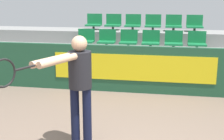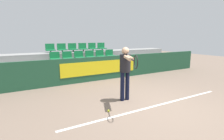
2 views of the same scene
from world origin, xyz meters
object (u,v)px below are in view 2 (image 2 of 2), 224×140
at_px(stadium_chair_5, 120,63).
at_px(stadium_chair_11, 110,54).
at_px(stadium_chair_3, 99,65).
at_px(stadium_chair_13, 62,48).
at_px(stadium_chair_15, 83,48).
at_px(stadium_chair_9, 90,56).
at_px(stadium_chair_4, 110,64).
at_px(stadium_chair_6, 55,58).
at_px(stadium_chair_14, 73,48).
at_px(stadium_chair_0, 61,68).
at_px(stadium_chair_17, 102,47).
at_px(stadium_chair_8, 79,56).
at_px(tennis_ball, 109,111).
at_px(tennis_player, 126,68).
at_px(stadium_chair_12, 50,49).
at_px(stadium_chair_1, 75,67).
at_px(stadium_chair_10, 100,55).
at_px(stadium_chair_16, 93,47).
at_px(stadium_chair_7, 68,57).
at_px(stadium_chair_2, 87,66).

height_order(stadium_chair_5, stadium_chair_11, stadium_chair_11).
distance_m(stadium_chair_3, stadium_chair_13, 2.58).
distance_m(stadium_chair_3, stadium_chair_15, 2.26).
bearing_deg(stadium_chair_9, stadium_chair_15, 90.00).
height_order(stadium_chair_4, stadium_chair_6, stadium_chair_6).
bearing_deg(stadium_chair_14, stadium_chair_0, -120.12).
bearing_deg(stadium_chair_13, stadium_chair_17, 0.00).
height_order(stadium_chair_0, stadium_chair_17, stadium_chair_17).
height_order(stadium_chair_8, tennis_ball, stadium_chair_8).
bearing_deg(stadium_chair_4, tennis_player, -111.97).
distance_m(stadium_chair_12, tennis_player, 5.76).
relative_size(stadium_chair_1, stadium_chair_10, 1.00).
relative_size(stadium_chair_14, tennis_player, 0.29).
distance_m(stadium_chair_1, stadium_chair_13, 2.26).
bearing_deg(tennis_ball, stadium_chair_5, 54.12).
distance_m(stadium_chair_16, stadium_chair_17, 0.62).
relative_size(stadium_chair_8, stadium_chair_9, 1.00).
relative_size(stadium_chair_3, stadium_chair_16, 1.00).
xyz_separation_m(stadium_chair_17, tennis_player, (-2.04, -5.66, -0.27)).
height_order(stadium_chair_3, stadium_chair_4, same).
bearing_deg(stadium_chair_3, stadium_chair_8, 120.12).
distance_m(stadium_chair_7, stadium_chair_12, 1.29).
distance_m(stadium_chair_7, stadium_chair_14, 1.29).
xyz_separation_m(stadium_chair_4, stadium_chair_13, (-1.86, 2.14, 0.73)).
xyz_separation_m(stadium_chair_2, stadium_chair_16, (1.24, 2.14, 0.73)).
xyz_separation_m(stadium_chair_6, stadium_chair_9, (1.86, 0.00, 0.00)).
distance_m(stadium_chair_3, stadium_chair_14, 2.35).
height_order(stadium_chair_4, stadium_chair_9, stadium_chair_9).
bearing_deg(stadium_chair_3, stadium_chair_12, 131.03).
distance_m(stadium_chair_0, stadium_chair_6, 1.13).
height_order(stadium_chair_12, stadium_chair_16, same).
height_order(stadium_chair_4, stadium_chair_7, stadium_chair_7).
height_order(stadium_chair_2, stadium_chair_11, stadium_chair_11).
xyz_separation_m(stadium_chair_0, stadium_chair_4, (2.49, 0.00, 0.00)).
bearing_deg(stadium_chair_2, stadium_chair_8, 90.00).
xyz_separation_m(stadium_chair_8, stadium_chair_15, (0.62, 1.07, 0.37)).
bearing_deg(stadium_chair_12, stadium_chair_16, 0.00).
relative_size(stadium_chair_2, stadium_chair_10, 1.00).
bearing_deg(stadium_chair_9, stadium_chair_3, -90.00).
bearing_deg(stadium_chair_14, stadium_chair_8, -90.00).
bearing_deg(stadium_chair_10, stadium_chair_11, 0.00).
xyz_separation_m(stadium_chair_12, stadium_chair_14, (1.24, 0.00, 0.00)).
bearing_deg(stadium_chair_7, stadium_chair_13, 90.00).
bearing_deg(stadium_chair_5, tennis_player, -120.13).
distance_m(stadium_chair_5, stadium_chair_12, 3.85).
xyz_separation_m(stadium_chair_8, tennis_player, (-0.17, -4.58, 0.09)).
bearing_deg(stadium_chair_10, stadium_chair_9, 180.00).
bearing_deg(stadium_chair_17, stadium_chair_1, -139.24).
bearing_deg(stadium_chair_8, stadium_chair_17, 29.88).
bearing_deg(stadium_chair_10, stadium_chair_8, 180.00).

